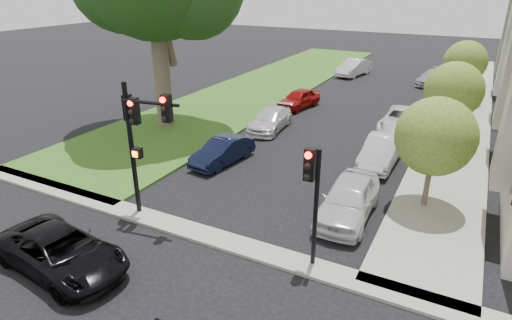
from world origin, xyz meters
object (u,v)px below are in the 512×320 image
at_px(car_parked_0, 349,199).
at_px(small_tree_c, 465,62).
at_px(car_parked_6, 270,120).
at_px(car_cross_near, 61,252).
at_px(car_parked_2, 403,120).
at_px(car_parked_7, 299,99).
at_px(small_tree_b, 454,91).
at_px(car_parked_1, 381,151).
at_px(car_parked_4, 433,78).
at_px(small_tree_a, 435,137).
at_px(car_parked_9, 354,68).
at_px(traffic_signal_main, 138,128).
at_px(car_parked_5, 223,151).
at_px(traffic_signal_secondary, 313,186).

bearing_deg(car_parked_0, small_tree_c, 80.50).
bearing_deg(car_parked_0, car_parked_6, 129.59).
xyz_separation_m(car_cross_near, car_parked_2, (7.12, 19.03, 0.03)).
bearing_deg(car_parked_7, car_cross_near, -77.54).
relative_size(small_tree_c, car_parked_6, 1.04).
distance_m(small_tree_b, car_parked_1, 5.81).
relative_size(small_tree_b, car_parked_7, 1.17).
distance_m(small_tree_b, car_parked_4, 15.62).
height_order(small_tree_a, car_parked_9, small_tree_a).
bearing_deg(car_parked_9, traffic_signal_main, -78.92).
height_order(car_cross_near, car_parked_1, car_parked_1).
relative_size(traffic_signal_main, car_parked_7, 1.33).
bearing_deg(small_tree_c, car_parked_5, -118.25).
height_order(small_tree_b, car_parked_0, small_tree_b).
distance_m(small_tree_c, car_parked_7, 12.52).
bearing_deg(car_parked_6, car_parked_4, 62.36).
relative_size(small_tree_c, car_parked_4, 1.03).
bearing_deg(car_parked_2, small_tree_c, 74.63).
distance_m(small_tree_c, traffic_signal_main, 25.77).
height_order(car_cross_near, car_parked_6, car_cross_near).
xyz_separation_m(small_tree_a, car_parked_5, (-9.71, 0.07, -2.42)).
xyz_separation_m(small_tree_a, car_parked_1, (-2.58, 3.56, -2.35)).
bearing_deg(car_parked_0, traffic_signal_secondary, -96.26).
distance_m(car_parked_0, car_parked_6, 10.94).
bearing_deg(traffic_signal_main, traffic_signal_secondary, -0.36).
distance_m(traffic_signal_main, traffic_signal_secondary, 6.83).
xyz_separation_m(car_cross_near, car_parked_5, (-0.02, 9.77, -0.03)).
xyz_separation_m(car_parked_0, car_parked_1, (-0.03, 5.80, -0.07)).
bearing_deg(car_parked_4, car_parked_9, -174.05).
height_order(traffic_signal_main, car_parked_6, traffic_signal_main).
height_order(car_parked_5, car_parked_7, car_parked_7).
relative_size(car_parked_4, car_parked_5, 1.15).
bearing_deg(car_parked_2, car_parked_7, 167.26).
relative_size(small_tree_c, car_parked_0, 1.00).
bearing_deg(car_parked_2, car_parked_9, 116.85).
distance_m(car_parked_2, car_parked_9, 16.43).
relative_size(small_tree_a, car_parked_2, 0.91).
xyz_separation_m(car_parked_1, car_parked_4, (0.09, 19.86, -0.06)).
bearing_deg(small_tree_b, traffic_signal_secondary, -101.30).
bearing_deg(car_parked_5, car_parked_2, 59.79).
height_order(traffic_signal_secondary, car_parked_7, traffic_signal_secondary).
bearing_deg(small_tree_a, traffic_signal_main, -148.91).
height_order(small_tree_a, car_parked_7, small_tree_a).
xyz_separation_m(car_parked_5, car_parked_7, (-0.43, 11.09, 0.04)).
bearing_deg(small_tree_b, traffic_signal_main, -124.45).
height_order(car_cross_near, car_parked_4, car_cross_near).
bearing_deg(car_parked_1, car_parked_4, 90.11).
xyz_separation_m(car_parked_0, car_parked_6, (-7.31, 8.13, -0.14)).
bearing_deg(small_tree_b, car_parked_6, -166.88).
distance_m(small_tree_b, car_parked_2, 3.68).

